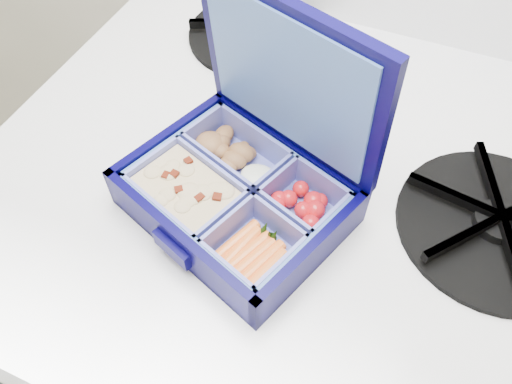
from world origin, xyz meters
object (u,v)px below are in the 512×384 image
at_px(bento_box, 236,197).
at_px(burner_grate, 499,221).
at_px(stove, 275,319).
at_px(fork, 278,136).

height_order(bento_box, burner_grate, bento_box).
bearing_deg(bento_box, burner_grate, 38.53).
bearing_deg(burner_grate, stove, 175.41).
xyz_separation_m(burner_grate, fork, (-0.25, 0.03, -0.01)).
height_order(stove, fork, fork).
height_order(bento_box, fork, bento_box).
relative_size(bento_box, burner_grate, 1.05).
distance_m(bento_box, burner_grate, 0.26).
bearing_deg(stove, bento_box, -100.70).
xyz_separation_m(bento_box, burner_grate, (0.25, 0.08, -0.01)).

